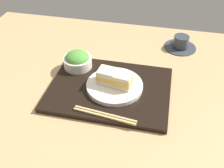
# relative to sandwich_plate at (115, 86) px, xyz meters

# --- Properties ---
(ground_plane) EXTENTS (1.40, 1.00, 0.03)m
(ground_plane) POSITION_rel_sandwich_plate_xyz_m (-0.06, 0.05, -0.04)
(ground_plane) COLOR tan
(serving_tray) EXTENTS (0.45, 0.34, 0.02)m
(serving_tray) POSITION_rel_sandwich_plate_xyz_m (-0.02, -0.00, -0.02)
(serving_tray) COLOR black
(serving_tray) RESTS_ON ground_plane
(sandwich_plate) EXTENTS (0.21, 0.21, 0.02)m
(sandwich_plate) POSITION_rel_sandwich_plate_xyz_m (0.00, 0.00, 0.00)
(sandwich_plate) COLOR white
(sandwich_plate) RESTS_ON serving_tray
(sandwich_near) EXTENTS (0.07, 0.06, 0.06)m
(sandwich_near) POSITION_rel_sandwich_plate_xyz_m (-0.03, 0.01, 0.04)
(sandwich_near) COLOR beige
(sandwich_near) RESTS_ON sandwich_plate
(sandwich_far) EXTENTS (0.07, 0.06, 0.05)m
(sandwich_far) POSITION_rel_sandwich_plate_xyz_m (0.03, -0.01, 0.04)
(sandwich_far) COLOR beige
(sandwich_far) RESTS_ON sandwich_plate
(salad_bowl) EXTENTS (0.12, 0.12, 0.07)m
(salad_bowl) POSITION_rel_sandwich_plate_xyz_m (-0.18, 0.10, 0.02)
(salad_bowl) COLOR silver
(salad_bowl) RESTS_ON serving_tray
(chopsticks_pair) EXTENTS (0.22, 0.04, 0.01)m
(chopsticks_pair) POSITION_rel_sandwich_plate_xyz_m (-0.00, -0.15, -0.00)
(chopsticks_pair) COLOR tan
(chopsticks_pair) RESTS_ON serving_tray
(coffee_cup) EXTENTS (0.15, 0.15, 0.06)m
(coffee_cup) POSITION_rel_sandwich_plate_xyz_m (0.23, 0.37, -0.00)
(coffee_cup) COLOR #333842
(coffee_cup) RESTS_ON ground_plane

